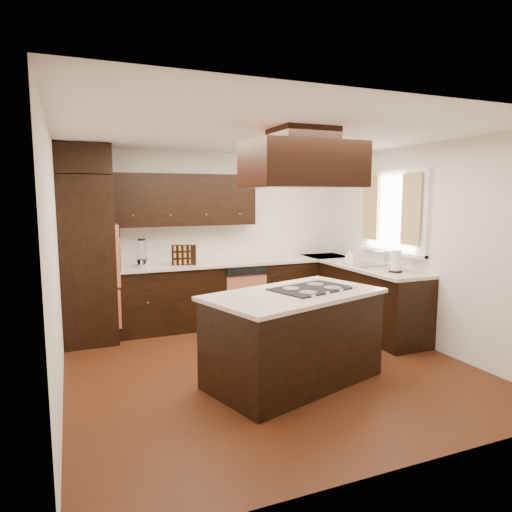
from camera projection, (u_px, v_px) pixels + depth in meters
name	position (u px, v px, depth m)	size (l,w,h in m)	color
floor	(268.00, 367.00, 5.05)	(4.20, 4.20, 0.02)	#5C2B13
ceiling	(269.00, 134.00, 4.72)	(4.20, 4.20, 0.02)	white
wall_back	(211.00, 237.00, 6.82)	(4.20, 0.02, 2.50)	white
wall_front	(401.00, 293.00, 2.95)	(4.20, 0.02, 2.50)	white
wall_left	(54.00, 266.00, 4.09)	(0.02, 4.20, 2.50)	white
wall_right	(423.00, 246.00, 5.68)	(0.02, 4.20, 2.50)	white
oven_column	(87.00, 260.00, 5.80)	(0.65, 0.75, 2.12)	black
wall_oven_face	(115.00, 254.00, 5.93)	(0.05, 0.62, 0.78)	#D47050
base_cabinets_back	(221.00, 294.00, 6.65)	(2.93, 0.60, 0.88)	black
base_cabinets_right	(358.00, 297.00, 6.50)	(0.60, 2.40, 0.88)	black
countertop_back	(221.00, 263.00, 6.58)	(2.93, 0.63, 0.04)	beige
countertop_right	(358.00, 265.00, 6.43)	(0.63, 2.40, 0.04)	beige
upper_cabinets	(185.00, 200.00, 6.42)	(2.00, 0.34, 0.72)	black
dishwasher_front	(247.00, 300.00, 6.50)	(0.60, 0.05, 0.72)	#D47050
window_frame	(393.00, 212.00, 6.12)	(0.06, 1.32, 1.12)	white
window_pane	(395.00, 212.00, 6.13)	(0.00, 1.20, 1.00)	white
curtain_left	(411.00, 209.00, 5.70)	(0.02, 0.34, 0.90)	beige
curtain_right	(370.00, 208.00, 6.47)	(0.02, 0.34, 0.90)	beige
sink_rim	(374.00, 267.00, 6.11)	(0.52, 0.84, 0.01)	silver
island	(293.00, 339.00, 4.58)	(1.69, 0.92, 0.88)	black
island_top	(294.00, 294.00, 4.52)	(1.75, 0.98, 0.04)	beige
cooktop	(312.00, 288.00, 4.68)	(0.80, 0.53, 0.01)	black
range_hood	(302.00, 165.00, 4.30)	(1.05, 0.72, 0.42)	black
hood_duct	(303.00, 135.00, 4.26)	(0.55, 0.50, 0.13)	black
blender_base	(142.00, 263.00, 6.12)	(0.15, 0.15, 0.10)	silver
blender_pitcher	(142.00, 250.00, 6.09)	(0.13, 0.13, 0.26)	silver
spice_rack	(184.00, 255.00, 6.29)	(0.33, 0.08, 0.28)	black
mixing_bowl	(144.00, 264.00, 6.18)	(0.24, 0.24, 0.06)	white
soap_bottle	(349.00, 256.00, 6.56)	(0.08, 0.08, 0.18)	white
paper_towel	(396.00, 261.00, 5.68)	(0.13, 0.13, 0.28)	white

